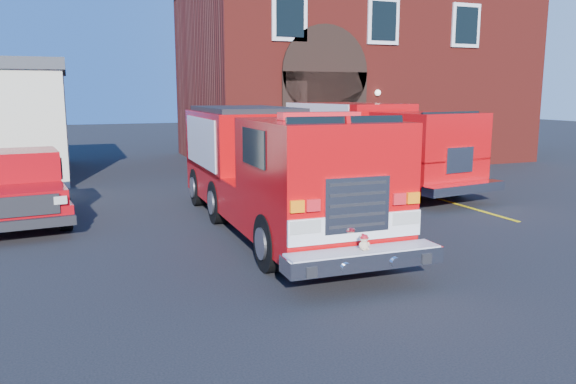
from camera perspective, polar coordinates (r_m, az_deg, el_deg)
name	(u,v)px	position (r m, az deg, el deg)	size (l,w,h in m)	color
ground	(268,242)	(12.28, -2.03, -5.06)	(100.00, 100.00, 0.00)	black
parking_stripe_near	(479,210)	(16.34, 18.81, -1.78)	(0.12, 3.00, 0.01)	yellow
parking_stripe_mid	(417,193)	(18.69, 12.94, -0.05)	(0.12, 3.00, 0.01)	yellow
parking_stripe_far	(371,179)	(21.20, 8.41, 1.27)	(0.12, 3.00, 0.01)	yellow
fire_station	(347,71)	(28.31, 6.01, 12.13)	(15.20, 10.20, 8.45)	maroon
fire_engine	(271,167)	(13.19, -1.70, 2.54)	(2.73, 9.29, 2.85)	black
pickup_truck	(20,187)	(15.80, -25.57, 0.50)	(2.55, 5.66, 1.79)	black
secondary_truck	(367,142)	(19.59, 8.03, 5.10)	(3.96, 9.03, 2.83)	black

